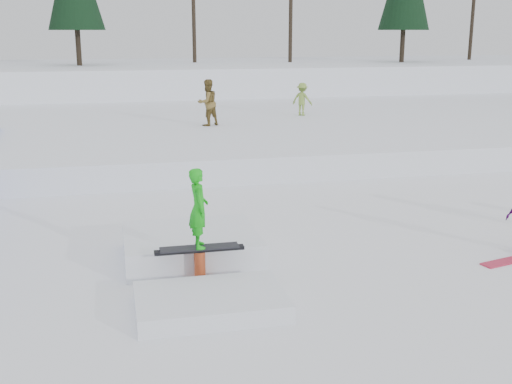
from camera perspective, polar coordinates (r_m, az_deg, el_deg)
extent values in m
plane|color=white|center=(11.90, -0.21, -7.60)|extent=(120.00, 120.00, 0.00)
cube|color=white|center=(40.98, -9.55, 9.53)|extent=(60.00, 14.00, 2.40)
cube|color=white|center=(27.19, -7.64, 5.60)|extent=(50.00, 18.00, 0.80)
cylinder|color=black|center=(39.33, -15.50, 12.25)|extent=(0.30, 0.30, 2.00)
cylinder|color=black|center=(42.94, 12.87, 12.53)|extent=(0.30, 0.30, 2.00)
imported|color=brown|center=(25.03, -4.33, 7.93)|extent=(1.08, 1.00, 1.78)
imported|color=olive|center=(28.06, 4.13, 8.23)|extent=(1.03, 0.99, 1.41)
cube|color=#AF223D|center=(13.66, 21.71, -5.66)|extent=(1.43, 0.62, 0.03)
cube|color=white|center=(12.81, -5.81, -4.78)|extent=(2.60, 2.20, 0.54)
cube|color=white|center=(10.54, -4.07, -9.74)|extent=(2.40, 1.60, 0.30)
cylinder|color=#B74D28|center=(11.68, -4.98, -7.93)|extent=(0.44, 0.44, 0.06)
cylinder|color=#B74D28|center=(11.58, -5.01, -6.69)|extent=(0.20, 0.20, 0.60)
cube|color=black|center=(11.47, -5.04, -5.15)|extent=(1.60, 0.16, 0.06)
cube|color=black|center=(11.45, -5.05, -4.94)|extent=(1.40, 0.28, 0.03)
imported|color=#11B214|center=(11.24, -5.13, -1.43)|extent=(0.34, 0.52, 1.42)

